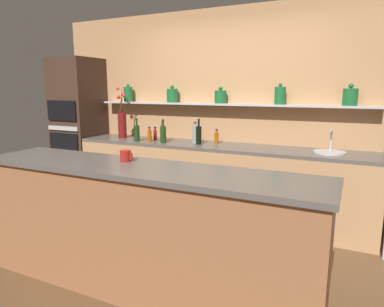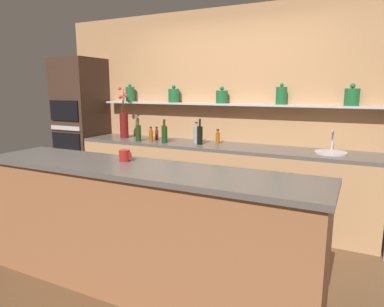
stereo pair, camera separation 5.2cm
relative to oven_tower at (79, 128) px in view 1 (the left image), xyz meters
name	(u,v)px [view 1 (the left image)]	position (x,y,z in m)	size (l,w,h in m)	color
ground_plane	(175,259)	(2.29, -1.24, -1.02)	(12.00, 12.00, 0.00)	brown
back_wall_unit	(232,112)	(2.29, 0.36, 0.29)	(5.20, 0.28, 2.60)	tan
back_counter_unit	(214,181)	(2.19, 0.00, -0.56)	(3.73, 0.62, 0.92)	tan
island_counter	(141,229)	(2.29, -1.78, -0.51)	(2.83, 0.61, 1.02)	#99603D
oven_tower	(79,128)	(0.00, 0.00, 0.00)	(0.62, 0.64, 2.04)	#3D281E
flower_vase	(122,123)	(0.80, 0.00, 0.11)	(0.13, 0.12, 0.71)	maroon
sink_fixture	(330,151)	(3.52, 0.01, -0.08)	(0.33, 0.33, 0.25)	#B7B7BC
bottle_spirit_0	(195,134)	(1.91, 0.02, 0.01)	(0.08, 0.08, 0.27)	gray
bottle_spirit_1	(163,133)	(1.46, -0.02, 0.01)	(0.07, 0.07, 0.26)	#4C2D0C
bottle_wine_2	(137,133)	(1.16, -0.17, 0.01)	(0.07, 0.07, 0.30)	#193814
bottle_sauce_3	(150,135)	(1.33, -0.13, -0.02)	(0.05, 0.05, 0.19)	#9E4C0A
bottle_wine_4	(163,134)	(1.55, -0.15, 0.01)	(0.08, 0.08, 0.30)	#193814
bottle_sauce_5	(155,134)	(1.31, 0.03, -0.02)	(0.05, 0.05, 0.18)	maroon
bottle_wine_6	(199,135)	(2.00, -0.06, 0.02)	(0.07, 0.07, 0.32)	black
bottle_sauce_7	(217,137)	(2.17, 0.11, -0.02)	(0.05, 0.05, 0.18)	#9E4C0A
coffee_mug	(126,156)	(2.08, -1.67, 0.05)	(0.11, 0.09, 0.09)	maroon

